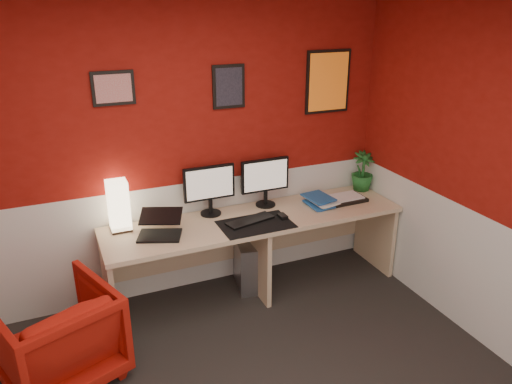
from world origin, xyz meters
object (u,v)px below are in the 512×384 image
at_px(shoji_lamp, 119,207).
at_px(armchair, 57,337).
at_px(laptop, 159,224).
at_px(potted_plant, 362,171).
at_px(zen_tray, 345,199).
at_px(monitor_right, 266,175).
at_px(monitor_left, 210,183).
at_px(pc_tower, 247,263).
at_px(desk, 256,255).

relative_size(shoji_lamp, armchair, 0.53).
bearing_deg(laptop, shoji_lamp, 158.07).
relative_size(potted_plant, armchair, 0.51).
relative_size(zen_tray, armchair, 0.47).
distance_m(shoji_lamp, monitor_right, 1.29).
xyz_separation_m(monitor_left, zen_tray, (1.25, -0.20, -0.28)).
distance_m(zen_tray, armchair, 2.67).
bearing_deg(armchair, pc_tower, 179.34).
height_order(shoji_lamp, pc_tower, shoji_lamp).
xyz_separation_m(desk, potted_plant, (1.21, 0.19, 0.56)).
bearing_deg(zen_tray, monitor_right, 165.62).
distance_m(laptop, armchair, 1.07).
height_order(monitor_left, pc_tower, monitor_left).
bearing_deg(desk, zen_tray, 1.44).
height_order(laptop, pc_tower, laptop).
height_order(monitor_left, potted_plant, monitor_left).
bearing_deg(armchair, potted_plant, 172.20).
xyz_separation_m(monitor_right, potted_plant, (1.02, -0.02, -0.10)).
height_order(desk, armchair, desk).
bearing_deg(desk, monitor_right, 48.36).
relative_size(shoji_lamp, pc_tower, 0.89).
height_order(laptop, monitor_left, monitor_left).
bearing_deg(zen_tray, potted_plant, 30.53).
distance_m(shoji_lamp, laptop, 0.37).
distance_m(potted_plant, armchair, 3.02).
xyz_separation_m(shoji_lamp, monitor_right, (1.29, 0.00, 0.09)).
bearing_deg(monitor_right, armchair, -159.83).
relative_size(laptop, potted_plant, 0.86).
relative_size(desk, potted_plant, 6.81).
xyz_separation_m(desk, armchair, (-1.68, -0.48, -0.02)).
relative_size(desk, zen_tray, 7.43).
bearing_deg(monitor_right, desk, -131.64).
bearing_deg(pc_tower, desk, -67.18).
bearing_deg(desk, potted_plant, 9.14).
bearing_deg(zen_tray, monitor_left, 171.10).
height_order(zen_tray, pc_tower, zen_tray).
height_order(shoji_lamp, zen_tray, shoji_lamp).
relative_size(laptop, monitor_right, 0.57).
distance_m(shoji_lamp, potted_plant, 2.31).
bearing_deg(pc_tower, zen_tray, 4.35).
height_order(pc_tower, armchair, armchair).
xyz_separation_m(zen_tray, potted_plant, (0.29, 0.17, 0.18)).
xyz_separation_m(desk, monitor_right, (0.19, 0.21, 0.66)).
xyz_separation_m(potted_plant, armchair, (-2.89, -0.67, -0.58)).
relative_size(potted_plant, pc_tower, 0.85).
bearing_deg(laptop, zen_tray, 23.75).
height_order(laptop, zen_tray, laptop).
bearing_deg(desk, armchair, -164.20).
relative_size(monitor_left, monitor_right, 1.00).
bearing_deg(monitor_left, desk, -33.37).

